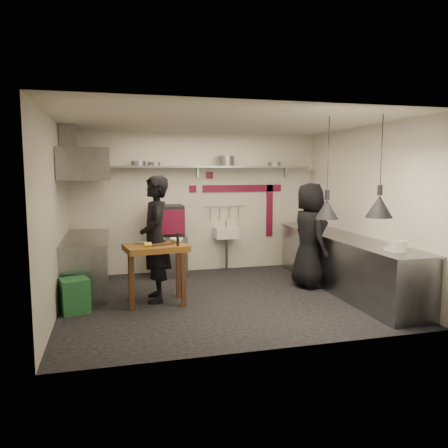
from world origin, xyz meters
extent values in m
plane|color=black|center=(0.00, 0.00, 0.00)|extent=(5.00, 5.00, 0.00)
plane|color=beige|center=(0.00, 0.00, 2.80)|extent=(5.00, 5.00, 0.00)
cube|color=silver|center=(0.00, 2.10, 1.40)|extent=(5.00, 0.04, 2.80)
cube|color=silver|center=(0.00, -2.10, 1.40)|extent=(5.00, 0.04, 2.80)
cube|color=silver|center=(-2.50, 0.00, 1.40)|extent=(0.04, 4.20, 2.80)
cube|color=silver|center=(2.50, 0.00, 1.40)|extent=(0.04, 4.20, 2.80)
cube|color=maroon|center=(0.95, 2.08, 1.68)|extent=(1.70, 0.02, 0.14)
cube|color=maroon|center=(1.55, 2.08, 1.20)|extent=(0.14, 0.02, 1.10)
cube|color=maroon|center=(0.25, 2.08, 1.95)|extent=(0.14, 0.02, 0.14)
cube|color=maroon|center=(-0.10, 2.08, 1.68)|extent=(0.14, 0.02, 0.14)
cube|color=slate|center=(0.00, 1.92, 2.12)|extent=(4.60, 0.34, 0.04)
cube|color=slate|center=(-1.90, 2.07, 2.02)|extent=(0.04, 0.06, 0.24)
cube|color=slate|center=(0.00, 2.07, 2.02)|extent=(0.04, 0.06, 0.24)
cube|color=slate|center=(1.90, 2.07, 2.02)|extent=(0.04, 0.06, 0.24)
cylinder|color=slate|center=(-1.18, 1.92, 2.19)|extent=(0.30, 0.30, 0.09)
cylinder|color=slate|center=(-0.88, 1.92, 2.18)|extent=(0.27, 0.27, 0.07)
cylinder|color=slate|center=(0.55, 1.92, 2.24)|extent=(0.39, 0.39, 0.20)
cylinder|color=slate|center=(1.58, 1.92, 2.18)|extent=(0.28, 0.28, 0.08)
cube|color=slate|center=(-0.63, 1.75, 0.40)|extent=(0.65, 0.59, 0.80)
cube|color=black|center=(-0.66, 1.80, 1.09)|extent=(0.62, 0.58, 0.58)
cube|color=maroon|center=(-0.65, 1.45, 1.09)|extent=(0.52, 0.04, 0.46)
cube|color=black|center=(-0.68, 1.48, 1.09)|extent=(0.35, 0.02, 0.34)
cube|color=silver|center=(0.55, 1.92, 0.78)|extent=(0.46, 0.34, 0.22)
cylinder|color=slate|center=(0.55, 1.92, 0.96)|extent=(0.03, 0.03, 0.14)
cylinder|color=slate|center=(0.55, 1.88, 0.34)|extent=(0.06, 0.06, 0.66)
cylinder|color=slate|center=(0.55, 2.06, 1.32)|extent=(0.90, 0.02, 0.02)
cube|color=slate|center=(2.15, 0.00, 0.45)|extent=(0.70, 3.80, 0.90)
cube|color=slate|center=(2.15, 0.00, 0.92)|extent=(0.76, 3.90, 0.03)
cylinder|color=silver|center=(2.12, -1.44, 1.01)|extent=(0.35, 0.35, 0.15)
cylinder|color=silver|center=(2.10, -1.34, 0.96)|extent=(0.24, 0.24, 0.05)
cube|color=slate|center=(-2.15, 1.05, 0.45)|extent=(0.70, 1.90, 0.90)
cube|color=slate|center=(-2.15, 1.05, 0.92)|extent=(0.76, 2.00, 0.03)
cube|color=slate|center=(-2.10, 1.05, 2.15)|extent=(0.78, 1.60, 0.50)
cube|color=slate|center=(-2.35, 1.05, 2.55)|extent=(0.28, 0.28, 0.50)
cube|color=#1E5A2E|center=(-2.26, -0.12, 0.25)|extent=(0.47, 0.47, 0.50)
cube|color=#492C19|center=(-1.01, 0.01, 0.93)|extent=(0.43, 0.37, 0.02)
cylinder|color=black|center=(-0.75, -0.16, 1.02)|extent=(0.06, 0.06, 0.20)
sphere|color=#D8DD3F|center=(-1.22, -0.14, 0.96)|extent=(0.09, 0.09, 0.07)
sphere|color=#D8DD3F|center=(-1.17, -0.15, 0.96)|extent=(0.09, 0.09, 0.07)
sphere|color=#4C8036|center=(-0.95, 0.16, 0.97)|extent=(0.12, 0.12, 0.09)
cube|color=slate|center=(-1.27, 0.15, 0.94)|extent=(0.22, 0.18, 0.03)
imported|color=silver|center=(-0.73, 0.16, 0.95)|extent=(0.26, 0.26, 0.07)
imported|color=black|center=(-1.06, 0.17, 0.99)|extent=(0.48, 0.72, 1.97)
imported|color=black|center=(1.65, 0.34, 0.92)|extent=(0.61, 0.92, 1.84)
camera|label=1|loc=(-1.71, -6.62, 2.05)|focal=35.00mm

